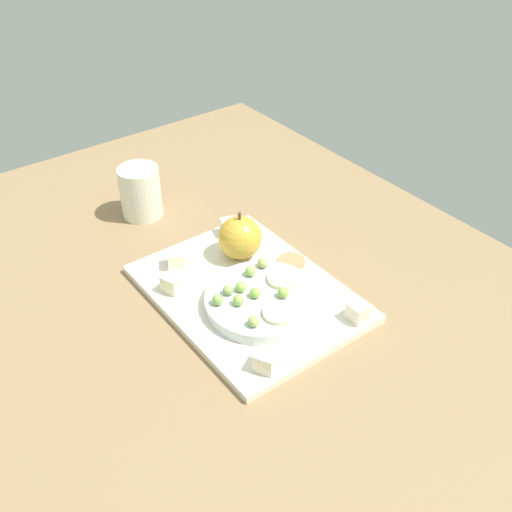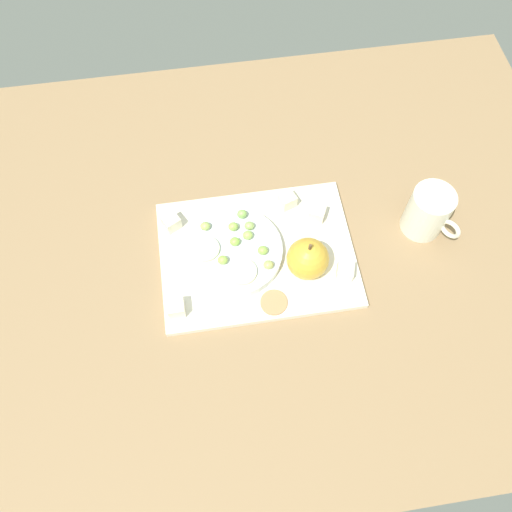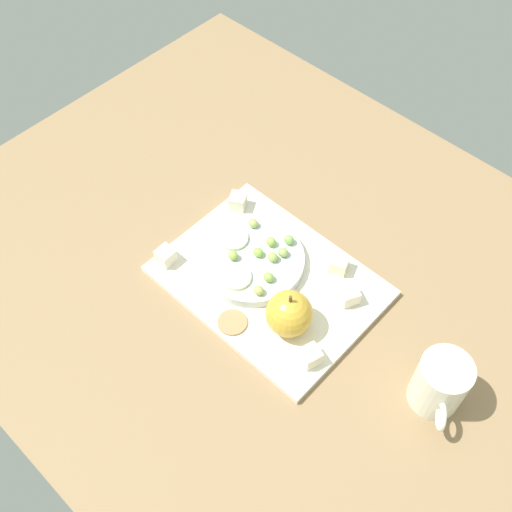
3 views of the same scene
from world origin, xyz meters
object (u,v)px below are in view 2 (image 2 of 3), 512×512
(platter, at_px, (257,254))
(grape_5, at_px, (205,226))
(cheese_cube_0, at_px, (176,308))
(cracker_0, at_px, (275,302))
(grape_3, at_px, (242,214))
(apple_slice_0, at_px, (243,272))
(grape_4, at_px, (223,260))
(apple_slice_1, at_px, (206,249))
(cheese_cube_2, at_px, (345,271))
(grape_7, at_px, (248,237))
(cheese_cube_4, at_px, (287,200))
(grape_2, at_px, (267,265))
(grape_6, at_px, (263,250))
(cup, at_px, (428,212))
(apple_whole, at_px, (308,259))
(grape_8, at_px, (233,227))
(cheese_cube_3, at_px, (171,222))
(grape_0, at_px, (249,226))
(serving_dish, at_px, (233,252))
(grape_1, at_px, (235,242))
(cheese_cube_1, at_px, (317,213))

(platter, relative_size, grape_5, 19.43)
(cheese_cube_0, distance_m, cracker_0, 0.17)
(cheese_cube_0, xyz_separation_m, grape_5, (-0.06, -0.14, 0.01))
(grape_3, distance_m, apple_slice_0, 0.11)
(grape_5, bearing_deg, grape_4, 107.41)
(cracker_0, xyz_separation_m, grape_5, (0.10, -0.15, 0.02))
(platter, height_order, apple_slice_1, apple_slice_1)
(grape_4, xyz_separation_m, apple_slice_0, (-0.03, 0.02, -0.01))
(cheese_cube_2, bearing_deg, grape_7, -28.48)
(cheese_cube_4, bearing_deg, grape_2, 65.97)
(grape_4, height_order, apple_slice_0, grape_4)
(grape_6, relative_size, cup, 0.18)
(cheese_cube_4, distance_m, cracker_0, 0.20)
(apple_whole, distance_m, grape_3, 0.15)
(apple_whole, distance_m, grape_6, 0.08)
(grape_8, bearing_deg, grape_2, 119.60)
(cheese_cube_3, bearing_deg, grape_8, 162.94)
(grape_0, xyz_separation_m, apple_slice_0, (0.02, 0.09, -0.00))
(cheese_cube_3, relative_size, grape_8, 1.57)
(serving_dish, bearing_deg, cup, -177.95)
(cheese_cube_3, distance_m, grape_4, 0.13)
(cheese_cube_4, relative_size, grape_4, 1.57)
(platter, distance_m, grape_5, 0.10)
(grape_3, height_order, grape_5, grape_3)
(platter, xyz_separation_m, apple_slice_1, (0.09, -0.01, 0.03))
(grape_6, bearing_deg, apple_slice_1, -11.63)
(grape_4, height_order, cup, cup)
(apple_whole, height_order, cracker_0, apple_whole)
(cheese_cube_2, xyz_separation_m, cracker_0, (0.13, 0.03, -0.01))
(grape_4, height_order, grape_8, same)
(grape_0, bearing_deg, grape_7, 76.24)
(serving_dish, xyz_separation_m, apple_whole, (-0.12, 0.05, 0.03))
(cheese_cube_4, bearing_deg, grape_6, 59.10)
(apple_whole, bearing_deg, cheese_cube_4, -85.86)
(cheese_cube_3, distance_m, grape_1, 0.13)
(platter, height_order, cheese_cube_1, cheese_cube_1)
(grape_2, distance_m, grape_4, 0.08)
(grape_7, height_order, cup, cup)
(cheese_cube_3, height_order, cup, cup)
(cheese_cube_3, distance_m, cheese_cube_4, 0.22)
(grape_3, bearing_deg, grape_0, 110.66)
(apple_whole, xyz_separation_m, apple_slice_1, (0.17, -0.05, -0.01))
(cheese_cube_0, relative_size, cheese_cube_3, 1.00)
(grape_1, relative_size, grape_7, 1.00)
(grape_7, xyz_separation_m, apple_slice_0, (0.02, 0.06, -0.00))
(cheese_cube_4, height_order, cracker_0, cheese_cube_4)
(grape_1, bearing_deg, grape_6, 151.74)
(grape_4, distance_m, grape_5, 0.08)
(cheese_cube_1, xyz_separation_m, grape_8, (0.16, 0.01, 0.01))
(cheese_cube_4, distance_m, grape_0, 0.09)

